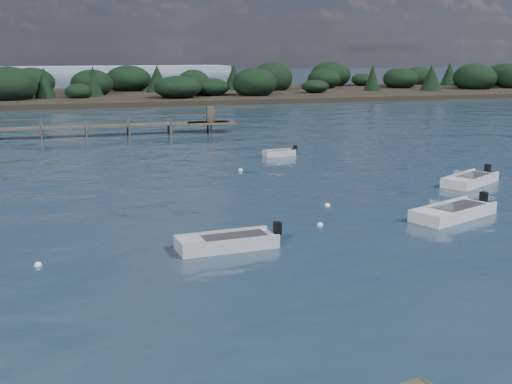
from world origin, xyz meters
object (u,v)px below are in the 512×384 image
object	(u,v)px
dinghy_mid_white_b	(470,182)
dinghy_mid_white_a	(453,214)
dinghy_mid_grey	(227,244)
tender_far_grey_b	(279,154)

from	to	relation	value
dinghy_mid_white_b	dinghy_mid_white_a	bearing A→B (deg)	-129.78
dinghy_mid_white_b	dinghy_mid_grey	size ratio (longest dim) A/B	1.04
tender_far_grey_b	dinghy_mid_white_a	bearing A→B (deg)	-83.35
dinghy_mid_grey	dinghy_mid_white_b	bearing A→B (deg)	25.57
dinghy_mid_white_a	dinghy_mid_white_b	size ratio (longest dim) A/B	1.10
dinghy_mid_white_a	dinghy_mid_white_b	distance (m)	9.27
dinghy_mid_white_a	tender_far_grey_b	distance (m)	21.67
dinghy_mid_white_b	tender_far_grey_b	xyz separation A→B (m)	(-8.44, 14.40, -0.03)
dinghy_mid_white_b	tender_far_grey_b	distance (m)	16.69
dinghy_mid_white_a	dinghy_mid_grey	size ratio (longest dim) A/B	1.14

